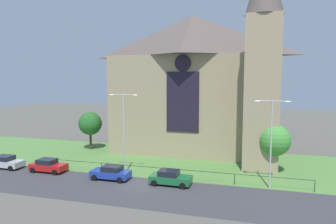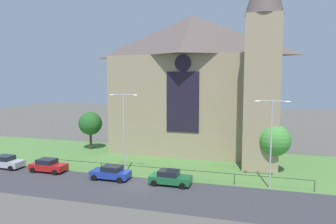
% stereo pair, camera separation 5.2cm
% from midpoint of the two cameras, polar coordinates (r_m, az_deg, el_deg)
% --- Properties ---
extents(ground, '(160.00, 160.00, 0.00)m').
position_cam_midpoint_polar(ground, '(42.59, -0.19, -8.63)').
color(ground, '#56544C').
extents(road_asphalt, '(120.00, 8.00, 0.01)m').
position_cam_midpoint_polar(road_asphalt, '(31.76, -6.46, -13.84)').
color(road_asphalt, '#38383D').
rests_on(road_asphalt, ground).
extents(grass_verge, '(120.00, 20.00, 0.01)m').
position_cam_midpoint_polar(grass_verge, '(40.74, -0.99, -9.31)').
color(grass_verge, '#517F3D').
rests_on(grass_verge, ground).
extents(church_building, '(23.20, 16.20, 26.00)m').
position_cam_midpoint_polar(church_building, '(46.96, 5.18, 5.39)').
color(church_building, tan).
rests_on(church_building, ground).
extents(iron_railing, '(30.19, 0.07, 1.13)m').
position_cam_midpoint_polar(iron_railing, '(34.89, -0.70, -10.30)').
color(iron_railing, black).
rests_on(iron_railing, ground).
extents(tree_left_far, '(3.52, 3.52, 5.75)m').
position_cam_midpoint_polar(tree_left_far, '(49.63, -13.78, -2.03)').
color(tree_left_far, '#423021').
rests_on(tree_left_far, ground).
extents(tree_right_near, '(3.63, 3.63, 5.62)m').
position_cam_midpoint_polar(tree_right_near, '(38.09, 18.67, -4.90)').
color(tree_right_near, '#423021').
rests_on(tree_right_near, ground).
extents(streetlamp_near, '(3.37, 0.26, 9.22)m').
position_cam_midpoint_polar(streetlamp_near, '(35.37, -7.95, -2.16)').
color(streetlamp_near, '#B2B2B7').
rests_on(streetlamp_near, ground).
extents(streetlamp_far, '(3.37, 0.26, 8.83)m').
position_cam_midpoint_polar(streetlamp_far, '(32.39, 18.14, -3.54)').
color(streetlamp_far, '#B2B2B7').
rests_on(streetlamp_far, ground).
extents(parked_car_silver, '(4.20, 2.03, 1.51)m').
position_cam_midpoint_polar(parked_car_silver, '(43.43, -27.13, -8.01)').
color(parked_car_silver, '#B7B7BC').
rests_on(parked_car_silver, ground).
extents(parked_car_red, '(4.21, 2.05, 1.51)m').
position_cam_midpoint_polar(parked_car_red, '(39.75, -20.74, -8.99)').
color(parked_car_red, '#B21919').
rests_on(parked_car_red, ground).
extents(parked_car_blue, '(4.21, 2.03, 1.51)m').
position_cam_midpoint_polar(parked_car_blue, '(35.08, -10.20, -10.69)').
color(parked_car_blue, '#1E3899').
rests_on(parked_car_blue, ground).
extents(parked_car_green, '(4.23, 2.08, 1.51)m').
position_cam_midpoint_polar(parked_car_green, '(32.87, 0.42, -11.74)').
color(parked_car_green, '#196033').
rests_on(parked_car_green, ground).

